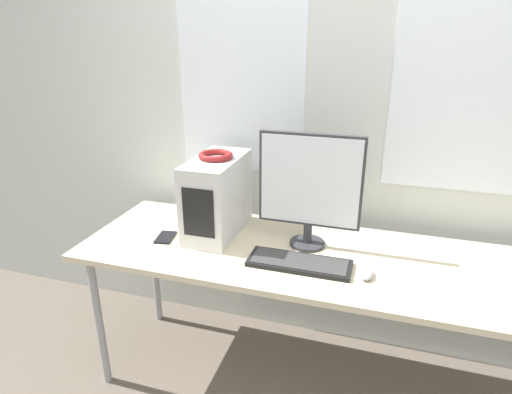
# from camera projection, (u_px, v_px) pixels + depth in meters

# --- Properties ---
(wall_back) EXTENTS (8.00, 0.07, 2.70)m
(wall_back) POSITION_uv_depth(u_px,v_px,m) (346.00, 111.00, 2.16)
(wall_back) COLOR silver
(wall_back) RESTS_ON ground_plane
(desk) EXTENTS (2.29, 0.71, 0.78)m
(desk) POSITION_uv_depth(u_px,v_px,m) (324.00, 265.00, 1.96)
(desk) COLOR beige
(desk) RESTS_ON ground_plane
(pc_tower) EXTENTS (0.22, 0.45, 0.39)m
(pc_tower) POSITION_uv_depth(u_px,v_px,m) (217.00, 196.00, 2.11)
(pc_tower) COLOR silver
(pc_tower) RESTS_ON desk
(headphones) EXTENTS (0.17, 0.17, 0.03)m
(headphones) POSITION_uv_depth(u_px,v_px,m) (216.00, 155.00, 2.03)
(headphones) COLOR maroon
(headphones) RESTS_ON pc_tower
(monitor_main) EXTENTS (0.47, 0.17, 0.54)m
(monitor_main) POSITION_uv_depth(u_px,v_px,m) (310.00, 186.00, 1.93)
(monitor_main) COLOR #333338
(monitor_main) RESTS_ON desk
(keyboard) EXTENTS (0.45, 0.16, 0.02)m
(keyboard) POSITION_uv_depth(u_px,v_px,m) (299.00, 263.00, 1.86)
(keyboard) COLOR black
(keyboard) RESTS_ON desk
(mouse) EXTENTS (0.06, 0.10, 0.03)m
(mouse) POSITION_uv_depth(u_px,v_px,m) (366.00, 273.00, 1.77)
(mouse) COLOR #B2B2B7
(mouse) RESTS_ON desk
(cell_phone) EXTENTS (0.10, 0.14, 0.01)m
(cell_phone) POSITION_uv_depth(u_px,v_px,m) (166.00, 237.00, 2.10)
(cell_phone) COLOR black
(cell_phone) RESTS_ON desk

